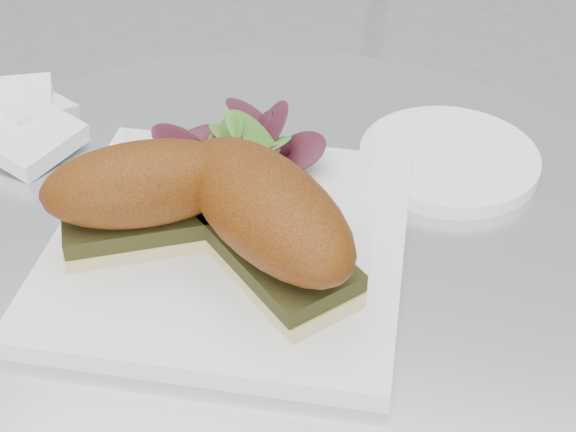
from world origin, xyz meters
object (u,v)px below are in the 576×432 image
(plate, at_px, (229,244))
(saucer, at_px, (449,159))
(sandwich_left, at_px, (145,194))
(sandwich_right, at_px, (267,217))

(plate, height_order, saucer, plate)
(saucer, bearing_deg, sandwich_left, -139.97)
(plate, bearing_deg, sandwich_left, -163.02)
(plate, distance_m, sandwich_left, 0.08)
(plate, relative_size, sandwich_right, 1.44)
(sandwich_right, xyz_separation_m, saucer, (0.11, 0.18, -0.05))
(sandwich_right, relative_size, saucer, 1.17)
(saucer, bearing_deg, sandwich_right, -122.85)
(plate, relative_size, sandwich_left, 1.64)
(sandwich_right, bearing_deg, saucer, 98.87)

